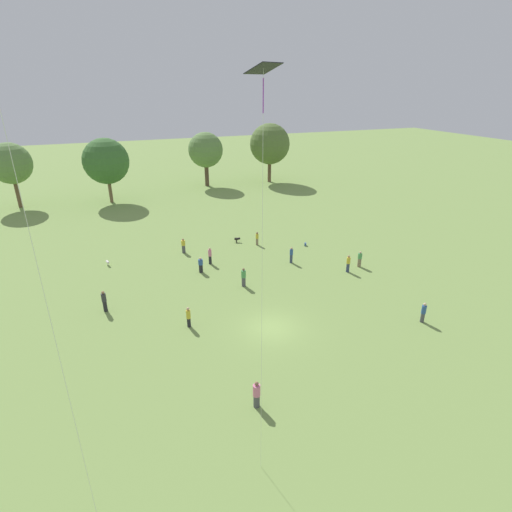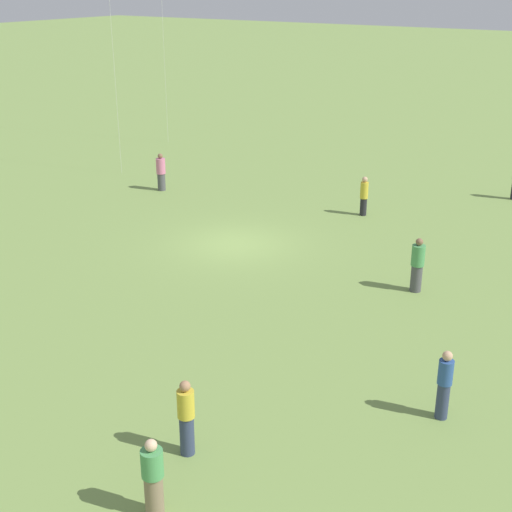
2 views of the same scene
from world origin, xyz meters
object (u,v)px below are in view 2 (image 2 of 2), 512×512
(person_5, at_px, (444,385))
(person_11, at_px, (186,418))
(person_1, at_px, (417,265))
(person_8, at_px, (161,172))
(person_10, at_px, (153,479))
(person_0, at_px, (364,196))

(person_5, xyz_separation_m, person_11, (4.33, -4.15, 0.01))
(person_1, relative_size, person_8, 1.02)
(person_8, bearing_deg, person_5, -144.21)
(person_10, bearing_deg, person_11, 131.51)
(person_8, xyz_separation_m, person_10, (17.17, 14.38, -0.04))
(person_1, distance_m, person_11, 10.89)
(person_11, bearing_deg, person_5, 114.17)
(person_0, distance_m, person_11, 17.61)
(person_1, relative_size, person_5, 1.04)
(person_5, height_order, person_8, person_8)
(person_5, height_order, person_10, person_5)
(person_0, xyz_separation_m, person_10, (19.00, 4.58, -0.02))
(person_0, bearing_deg, person_1, -165.51)
(person_0, bearing_deg, person_10, 170.38)
(person_0, xyz_separation_m, person_8, (1.83, -9.79, 0.02))
(person_0, distance_m, person_1, 7.97)
(person_10, relative_size, person_11, 0.95)
(person_0, relative_size, person_1, 0.93)
(person_1, bearing_deg, person_10, -147.42)
(person_1, bearing_deg, person_0, 71.56)
(person_5, bearing_deg, person_10, 104.81)
(person_10, bearing_deg, person_8, 151.81)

